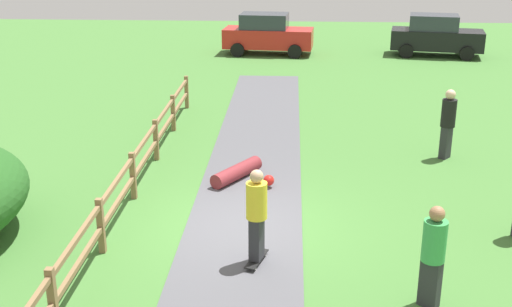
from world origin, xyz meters
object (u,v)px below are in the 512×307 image
object	(u,v)px
bystander_black	(448,120)
skater_fallen	(239,173)
skater_riding	(257,212)
bystander_green	(433,252)
parked_car_red	(267,34)
parked_car_black	(436,35)

from	to	relation	value
bystander_black	skater_fallen	bearing A→B (deg)	-160.35
bystander_black	skater_riding	bearing A→B (deg)	-128.16
skater_riding	bystander_green	xyz separation A→B (m)	(2.88, -1.24, -0.06)
parked_car_red	skater_riding	bearing A→B (deg)	-88.30
bystander_green	parked_car_red	size ratio (longest dim) A/B	0.41
skater_riding	parked_car_red	distance (m)	20.41
skater_riding	parked_car_black	distance (m)	21.68
parked_car_black	bystander_green	bearing A→B (deg)	-101.61
skater_riding	skater_fallen	distance (m)	4.20
skater_riding	bystander_black	world-z (taller)	bystander_black
skater_riding	bystander_green	distance (m)	3.14
skater_riding	parked_car_red	xyz separation A→B (m)	(-0.61, 20.40, -0.08)
skater_riding	bystander_green	bearing A→B (deg)	-23.26
bystander_green	parked_car_red	xyz separation A→B (m)	(-3.49, 21.64, -0.02)
parked_car_black	skater_fallen	bearing A→B (deg)	-116.02
bystander_black	bystander_green	size ratio (longest dim) A/B	1.06
bystander_green	parked_car_black	bearing A→B (deg)	78.39
skater_riding	bystander_black	bearing A→B (deg)	51.84
parked_car_black	parked_car_red	bearing A→B (deg)	-179.97
skater_fallen	bystander_green	bearing A→B (deg)	-56.36
bystander_black	bystander_green	world-z (taller)	bystander_black
parked_car_red	bystander_green	bearing A→B (deg)	-80.85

